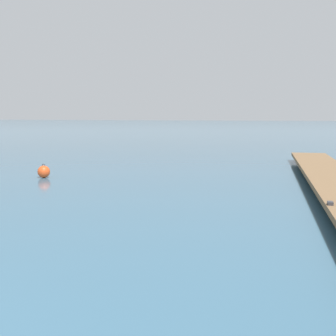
{
  "coord_description": "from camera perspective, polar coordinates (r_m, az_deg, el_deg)",
  "views": [
    {
      "loc": [
        5.44,
        -1.42,
        2.54
      ],
      "look_at": [
        2.57,
        7.31,
        1.4
      ],
      "focal_mm": 45.53,
      "sensor_mm": 36.0,
      "label": 1
    }
  ],
  "objects": [
    {
      "name": "mooring_buoy",
      "position": [
        18.11,
        -16.29,
        -0.47
      ],
      "size": [
        0.5,
        0.5,
        0.57
      ],
      "color": "#E04C1E",
      "rests_on": "ground"
    }
  ]
}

